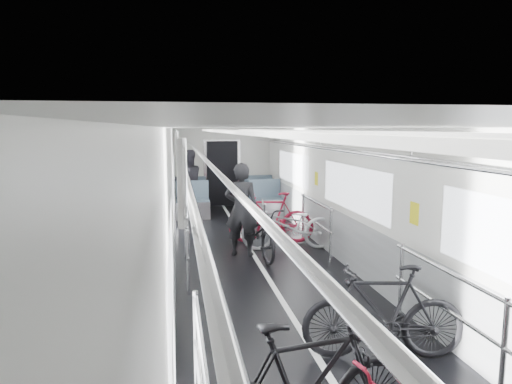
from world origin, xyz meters
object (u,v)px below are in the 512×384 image
at_px(bike_right_far, 271,218).
at_px(bike_right_near, 383,312).
at_px(bike_aisle, 258,231).
at_px(person_standing, 241,210).
at_px(bike_right_mid, 289,225).
at_px(person_seated, 189,181).

bearing_deg(bike_right_far, bike_right_near, 13.19).
distance_m(bike_right_near, bike_right_far, 4.98).
distance_m(bike_aisle, person_standing, 0.51).
height_order(bike_right_mid, person_seated, person_seated).
height_order(bike_aisle, person_standing, person_standing).
xyz_separation_m(bike_right_mid, person_standing, (-0.98, -0.24, 0.39)).
bearing_deg(bike_right_near, bike_aisle, -160.92).
height_order(bike_aisle, person_seated, person_seated).
relative_size(person_standing, person_seated, 0.98).
relative_size(bike_right_near, person_standing, 0.96).
distance_m(bike_right_mid, bike_right_far, 0.65).
relative_size(bike_right_near, bike_aisle, 0.93).
height_order(bike_right_far, bike_aisle, bike_right_far).
xyz_separation_m(bike_right_near, person_seated, (-1.74, 8.81, 0.39)).
bearing_deg(bike_aisle, bike_right_far, 55.95).
xyz_separation_m(bike_right_far, person_standing, (-0.74, -0.84, 0.34)).
bearing_deg(person_seated, bike_right_near, 81.46).
relative_size(bike_aisle, person_seated, 1.02).
bearing_deg(bike_right_mid, bike_right_near, 2.20).
height_order(bike_right_near, bike_aisle, bike_right_near).
distance_m(bike_right_far, person_standing, 1.17).
height_order(bike_right_near, person_standing, person_standing).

